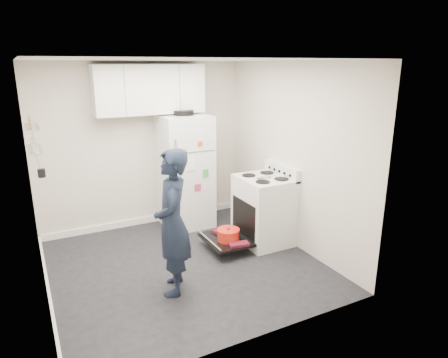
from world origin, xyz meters
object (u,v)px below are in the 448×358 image
electric_range (263,211)px  refrigerator (185,171)px  open_oven_door (227,237)px  person (172,223)px

electric_range → refrigerator: bearing=123.4°
electric_range → open_oven_door: 0.65m
open_oven_door → person: 1.31m
electric_range → person: (-1.57, -0.62, 0.34)m
refrigerator → person: refrigerator is taller
electric_range → person: bearing=-158.3°
open_oven_door → electric_range: bearing=2.6°
open_oven_door → refrigerator: size_ratio=0.40×
open_oven_door → person: size_ratio=0.44×
person → refrigerator: bearing=175.9°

